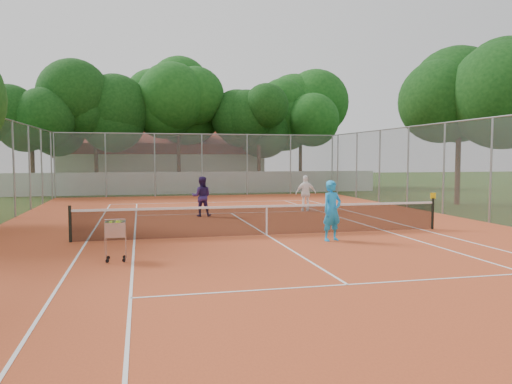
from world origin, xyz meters
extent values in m
plane|color=#1C370F|center=(0.00, 0.00, 0.00)|extent=(120.00, 120.00, 0.00)
cube|color=#C14D25|center=(0.00, 0.00, 0.01)|extent=(18.00, 34.00, 0.02)
cube|color=white|center=(0.00, 0.00, 0.02)|extent=(10.98, 23.78, 0.01)
cube|color=black|center=(0.00, 0.00, 0.51)|extent=(11.88, 0.10, 0.98)
cube|color=slate|center=(0.00, 0.00, 2.00)|extent=(18.00, 34.00, 4.00)
cube|color=white|center=(0.00, 19.00, 0.75)|extent=(26.00, 0.30, 1.50)
cube|color=beige|center=(-2.00, 29.00, 2.20)|extent=(16.40, 9.00, 4.40)
cube|color=black|center=(0.00, 22.00, 5.00)|extent=(29.00, 19.00, 10.00)
imported|color=#1B99ED|center=(1.63, -1.47, 0.92)|extent=(0.76, 0.62, 1.80)
imported|color=#281A4E|center=(-1.41, 5.55, 0.86)|extent=(0.92, 0.77, 1.68)
imported|color=white|center=(3.56, 6.60, 0.85)|extent=(1.00, 0.47, 1.65)
cube|color=#AEAFB5|center=(-4.51, -3.08, 0.54)|extent=(0.60, 0.60, 1.05)
camera|label=1|loc=(-3.91, -15.32, 2.51)|focal=35.00mm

